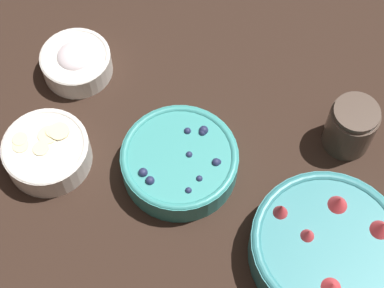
% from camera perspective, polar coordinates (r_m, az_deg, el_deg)
% --- Properties ---
extents(ground_plane, '(4.00, 4.00, 0.00)m').
position_cam_1_polar(ground_plane, '(1.03, -1.33, -3.99)').
color(ground_plane, black).
extents(bowl_strawberries, '(0.23, 0.23, 0.08)m').
position_cam_1_polar(bowl_strawberries, '(0.98, 11.90, -8.91)').
color(bowl_strawberries, teal).
rests_on(bowl_strawberries, ground_plane).
extents(bowl_blueberries, '(0.19, 0.19, 0.06)m').
position_cam_1_polar(bowl_blueberries, '(1.02, -1.10, -1.51)').
color(bowl_blueberries, teal).
rests_on(bowl_blueberries, ground_plane).
extents(bowl_bananas, '(0.14, 0.14, 0.05)m').
position_cam_1_polar(bowl_bananas, '(1.05, -12.78, -0.62)').
color(bowl_bananas, white).
rests_on(bowl_bananas, ground_plane).
extents(bowl_cream, '(0.12, 0.12, 0.06)m').
position_cam_1_polar(bowl_cream, '(1.14, -10.26, 7.25)').
color(bowl_cream, white).
rests_on(bowl_cream, ground_plane).
extents(jar_chocolate, '(0.08, 0.08, 0.09)m').
position_cam_1_polar(jar_chocolate, '(1.07, 13.90, 1.44)').
color(jar_chocolate, '#4C3D33').
rests_on(jar_chocolate, ground_plane).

